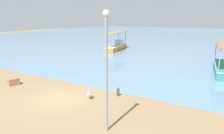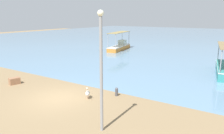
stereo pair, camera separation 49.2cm
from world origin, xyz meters
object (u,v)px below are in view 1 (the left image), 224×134
(pelican, at_px, (89,93))
(fishing_boat_far_right, at_px, (116,46))
(mooring_bollard, at_px, (118,91))
(cargo_crate, at_px, (14,82))
(lamp_post, at_px, (106,66))

(pelican, bearing_deg, fishing_boat_far_right, 115.40)
(fishing_boat_far_right, distance_m, mooring_bollard, 20.69)
(fishing_boat_far_right, bearing_deg, cargo_crate, -83.43)
(fishing_boat_far_right, distance_m, cargo_crate, 20.14)
(pelican, bearing_deg, cargo_crate, -174.07)
(pelican, distance_m, cargo_crate, 6.89)
(mooring_bollard, bearing_deg, cargo_crate, -165.14)
(mooring_bollard, bearing_deg, pelican, -132.14)
(fishing_boat_far_right, xyz_separation_m, mooring_bollard, (10.48, -17.84, -0.29))
(pelican, distance_m, lamp_post, 5.04)
(lamp_post, height_order, cargo_crate, lamp_post)
(lamp_post, xyz_separation_m, mooring_bollard, (-1.83, 4.28, -2.81))
(lamp_post, bearing_deg, fishing_boat_far_right, 119.11)
(mooring_bollard, relative_size, cargo_crate, 0.74)
(fishing_boat_far_right, relative_size, cargo_crate, 8.51)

